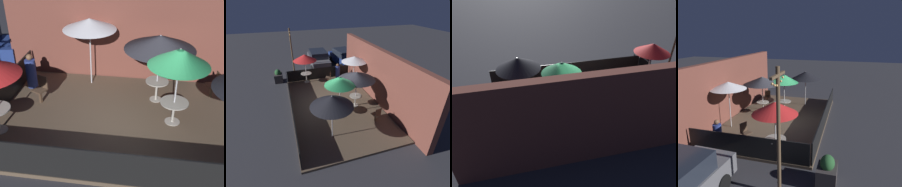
# 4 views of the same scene
# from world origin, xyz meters

# --- Properties ---
(ground_plane) EXTENTS (60.00, 60.00, 0.00)m
(ground_plane) POSITION_xyz_m (0.00, 0.00, 0.00)
(ground_plane) COLOR #2D2D33
(patio_deck) EXTENTS (8.98, 5.52, 0.12)m
(patio_deck) POSITION_xyz_m (0.00, 0.00, 0.06)
(patio_deck) COLOR brown
(patio_deck) RESTS_ON ground_plane
(building_wall) EXTENTS (10.58, 0.36, 3.58)m
(building_wall) POSITION_xyz_m (0.00, 2.99, 1.79)
(building_wall) COLOR brown
(building_wall) RESTS_ON ground_plane
(fence_front) EXTENTS (8.78, 0.05, 0.95)m
(fence_front) POSITION_xyz_m (0.00, -2.71, 0.59)
(fence_front) COLOR black
(fence_front) RESTS_ON patio_deck
(fence_side_left) EXTENTS (0.05, 5.32, 0.95)m
(fence_side_left) POSITION_xyz_m (-4.44, 0.00, 0.59)
(fence_side_left) COLOR black
(fence_side_left) RESTS_ON patio_deck
(patio_umbrella_0) EXTENTS (2.29, 2.29, 2.33)m
(patio_umbrella_0) POSITION_xyz_m (0.50, 1.29, 2.22)
(patio_umbrella_0) COLOR #B2B2B7
(patio_umbrella_0) RESTS_ON patio_deck
(patio_umbrella_2) EXTENTS (1.77, 1.77, 2.44)m
(patio_umbrella_2) POSITION_xyz_m (1.05, 0.04, 2.30)
(patio_umbrella_2) COLOR #B2B2B7
(patio_umbrella_2) RESTS_ON patio_deck
(patio_umbrella_3) EXTENTS (1.88, 1.88, 2.49)m
(patio_umbrella_3) POSITION_xyz_m (-1.93, 2.14, 2.41)
(patio_umbrella_3) COLOR #B2B2B7
(patio_umbrella_3) RESTS_ON patio_deck
(dining_table_0) EXTENTS (0.77, 0.77, 0.73)m
(dining_table_0) POSITION_xyz_m (0.50, 1.29, 0.69)
(dining_table_0) COLOR #9E998E
(dining_table_0) RESTS_ON patio_deck
(dining_table_2) EXTENTS (0.85, 0.85, 0.73)m
(dining_table_2) POSITION_xyz_m (1.05, 0.04, 0.70)
(dining_table_2) COLOR #9E998E
(dining_table_2) RESTS_ON patio_deck
(patio_chair_0) EXTENTS (0.52, 0.52, 0.95)m
(patio_chair_0) POSITION_xyz_m (-3.32, 0.57, 0.64)
(patio_chair_0) COLOR #4C3828
(patio_chair_0) RESTS_ON patio_deck
(patio_chair_1) EXTENTS (0.48, 0.48, 0.93)m
(patio_chair_1) POSITION_xyz_m (2.45, 1.74, 0.63)
(patio_chair_1) COLOR #4C3828
(patio_chair_1) RESTS_ON patio_deck
(patron_0) EXTENTS (0.52, 0.52, 1.29)m
(patron_0) POSITION_xyz_m (-4.03, 1.54, 0.70)
(patron_0) COLOR navy
(patron_0) RESTS_ON patio_deck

